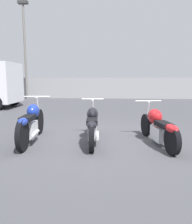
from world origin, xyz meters
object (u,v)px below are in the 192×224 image
(light_pole_left, at_px, (25,42))
(motorcycle_slot_1, at_px, (92,125))
(motorcycle_slot_2, at_px, (158,127))
(motorcycle_slot_0, at_px, (31,123))

(light_pole_left, xyz_separation_m, motorcycle_slot_1, (5.97, -11.22, -3.75))
(light_pole_left, xyz_separation_m, motorcycle_slot_2, (7.46, -11.27, -3.76))
(motorcycle_slot_0, relative_size, motorcycle_slot_1, 1.03)
(motorcycle_slot_1, bearing_deg, light_pole_left, 114.01)
(light_pole_left, bearing_deg, motorcycle_slot_2, -56.50)
(motorcycle_slot_0, relative_size, motorcycle_slot_2, 1.04)
(light_pole_left, distance_m, motorcycle_slot_1, 13.26)
(light_pole_left, relative_size, motorcycle_slot_0, 3.32)
(light_pole_left, height_order, motorcycle_slot_1, light_pole_left)
(motorcycle_slot_1, bearing_deg, motorcycle_slot_0, 178.28)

